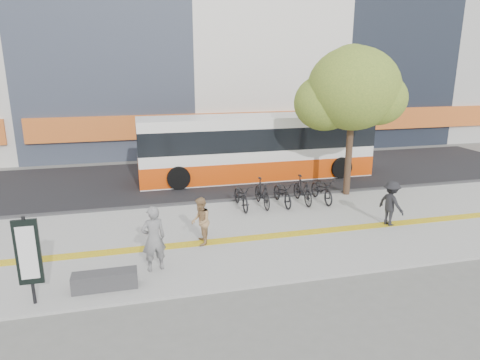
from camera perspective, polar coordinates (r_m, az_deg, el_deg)
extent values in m
plane|color=#63635E|center=(12.85, -5.39, -10.57)|extent=(120.00, 120.00, 0.00)
cube|color=gray|center=(14.19, -6.34, -7.83)|extent=(40.00, 7.00, 0.08)
cube|color=yellow|center=(13.72, -6.05, -8.46)|extent=(40.00, 0.45, 0.01)
cube|color=black|center=(21.26, -9.16, -0.03)|extent=(40.00, 8.00, 0.06)
cube|color=#313133|center=(17.43, -7.95, -3.30)|extent=(40.00, 0.25, 0.14)
cube|color=#D26325|center=(26.01, -5.97, 7.33)|extent=(19.00, 0.50, 1.40)
cube|color=#D26325|center=(33.65, 26.30, 7.66)|extent=(15.20, 0.50, 1.40)
cube|color=#313133|center=(11.57, -17.60, -12.68)|extent=(1.60, 0.45, 0.45)
cylinder|color=black|center=(11.18, -26.35, -9.67)|extent=(0.08, 0.08, 2.20)
cube|color=black|center=(11.09, -26.49, -8.64)|extent=(0.55, 0.08, 1.60)
cube|color=white|center=(11.05, -26.54, -8.74)|extent=(0.40, 0.02, 1.30)
cylinder|color=#352518|center=(18.83, 14.30, 2.86)|extent=(0.28, 0.28, 3.20)
ellipsoid|color=#577727|center=(18.44, 14.91, 11.75)|extent=(3.80, 3.80, 3.42)
ellipsoid|color=#577727|center=(18.48, 11.27, 10.10)|extent=(2.60, 2.60, 2.34)
ellipsoid|color=#577727|center=(18.58, 17.90, 10.31)|extent=(2.40, 2.40, 2.16)
ellipsoid|color=#577727|center=(19.26, 14.72, 14.28)|extent=(2.20, 2.20, 1.98)
cube|color=white|center=(21.18, 2.25, 4.45)|extent=(11.52, 2.40, 3.07)
cube|color=#D7440A|center=(21.39, 2.22, 1.80)|extent=(11.54, 2.42, 0.96)
cube|color=black|center=(21.08, 2.26, 5.86)|extent=(11.54, 2.42, 1.06)
cylinder|color=black|center=(19.49, -8.22, 0.30)|extent=(1.06, 0.34, 1.06)
cylinder|color=black|center=(21.81, -8.90, 1.89)|extent=(1.06, 0.34, 1.06)
cylinder|color=black|center=(21.79, 13.35, 1.64)|extent=(1.06, 0.34, 1.06)
cylinder|color=black|center=(23.89, 10.74, 2.98)|extent=(1.06, 0.34, 1.06)
imported|color=black|center=(16.71, 0.18, -2.12)|extent=(0.70, 1.92, 1.00)
imported|color=black|center=(16.92, 2.99, -1.73)|extent=(0.56, 1.86, 1.11)
imported|color=black|center=(17.20, 5.71, -1.69)|extent=(0.70, 1.92, 1.00)
imported|color=black|center=(17.48, 8.36, -1.31)|extent=(0.56, 1.86, 1.11)
imported|color=black|center=(17.84, 10.90, -1.28)|extent=(0.70, 1.92, 1.00)
imported|color=black|center=(11.91, -11.49, -7.69)|extent=(0.76, 0.60, 1.85)
imported|color=#A88154|center=(13.40, -5.30, -5.53)|extent=(0.68, 0.81, 1.52)
imported|color=black|center=(15.79, 19.55, -2.96)|extent=(0.85, 1.15, 1.60)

